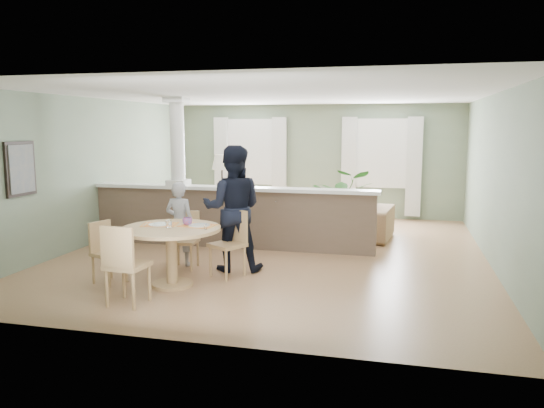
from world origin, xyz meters
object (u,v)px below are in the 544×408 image
(chair_near, at_px, (124,262))
(child_person, at_px, (180,224))
(chair_far_boy, at_px, (186,237))
(dining_table, at_px, (172,239))
(chair_side, at_px, (106,249))
(sofa, at_px, (313,213))
(houseplant, at_px, (343,201))
(man_person, at_px, (233,208))
(chair_far_man, at_px, (231,240))

(chair_near, distance_m, child_person, 1.98)
(chair_near, bearing_deg, chair_far_boy, -86.84)
(chair_far_boy, distance_m, child_person, 0.25)
(dining_table, bearing_deg, child_person, 107.90)
(chair_side, height_order, child_person, child_person)
(sofa, relative_size, chair_near, 3.06)
(houseplant, height_order, chair_far_boy, houseplant)
(chair_side, bearing_deg, houseplant, -16.36)
(chair_far_boy, relative_size, man_person, 0.46)
(chair_near, height_order, chair_side, chair_near)
(dining_table, relative_size, child_person, 1.02)
(chair_near, bearing_deg, dining_table, -99.54)
(child_person, bearing_deg, chair_side, 65.46)
(chair_side, bearing_deg, child_person, -11.68)
(chair_near, bearing_deg, sofa, -104.14)
(sofa, bearing_deg, houseplant, 28.44)
(child_person, bearing_deg, chair_near, 98.77)
(sofa, relative_size, houseplant, 2.30)
(dining_table, height_order, child_person, child_person)
(man_person, bearing_deg, child_person, -16.57)
(chair_far_boy, height_order, chair_side, chair_far_boy)
(chair_side, relative_size, man_person, 0.45)
(dining_table, bearing_deg, man_person, 60.27)
(dining_table, relative_size, man_person, 0.71)
(chair_far_man, distance_m, chair_side, 1.77)
(chair_far_boy, height_order, child_person, child_person)
(dining_table, xyz_separation_m, man_person, (0.56, 0.98, 0.30))
(man_person, bearing_deg, houseplant, -125.07)
(child_person, bearing_deg, dining_table, 113.01)
(sofa, distance_m, man_person, 3.05)
(sofa, height_order, chair_side, sofa)
(chair_far_boy, bearing_deg, chair_near, -93.89)
(sofa, distance_m, chair_far_boy, 3.31)
(sofa, bearing_deg, child_person, -113.45)
(chair_side, xyz_separation_m, man_person, (1.53, 1.05, 0.48))
(sofa, height_order, dining_table, dining_table)
(chair_far_man, xyz_separation_m, man_person, (-0.07, 0.29, 0.42))
(sofa, xyz_separation_m, houseplant, (0.57, 0.23, 0.22))
(dining_table, xyz_separation_m, chair_far_man, (0.63, 0.69, -0.12))
(dining_table, relative_size, chair_side, 1.57)
(man_person, bearing_deg, dining_table, 48.10)
(chair_far_man, height_order, chair_side, chair_far_man)
(sofa, height_order, chair_far_boy, sofa)
(sofa, bearing_deg, man_person, -97.82)
(sofa, xyz_separation_m, chair_side, (-2.29, -3.96, 0.03))
(chair_far_boy, bearing_deg, houseplant, 53.01)
(sofa, relative_size, dining_table, 2.28)
(child_person, bearing_deg, chair_far_man, 164.53)
(houseplant, xyz_separation_m, man_person, (-1.33, -3.14, 0.28))
(dining_table, relative_size, chair_far_boy, 1.55)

